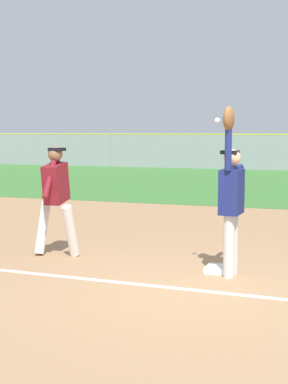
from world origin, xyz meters
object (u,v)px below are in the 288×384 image
fielder (231,194)px  baseball (217,121)px  first_base (220,269)px  parked_car_green (182,152)px  runner (56,193)px  parked_car_tan (267,154)px

fielder → baseball: bearing=28.3°
first_base → baseball: (-0.01, -0.25, 2.06)m
fielder → parked_car_green: fielder is taller
fielder → runner: fielder is taller
first_base → parked_car_tan: (-2.74, 25.67, 0.63)m
baseball → fielder: bearing=25.6°
fielder → parked_car_green: bearing=-70.1°
baseball → parked_car_green: 27.63m
parked_car_green → parked_car_tan: size_ratio=0.99×
baseball → parked_car_green: size_ratio=0.02×
runner → parked_car_tan: bearing=87.7°
first_base → baseball: size_ratio=5.14×
fielder → parked_car_tan: fielder is taller
first_base → runner: size_ratio=0.22×
baseball → parked_car_tan: (-2.74, 25.91, -1.42)m
runner → first_base: bearing=-6.5°
first_base → fielder: bearing=-42.3°
parked_car_tan → fielder: bearing=-77.9°
first_base → parked_car_green: (-7.95, 26.18, 0.63)m
first_base → runner: 2.82m
first_base → fielder: fielder is taller
parked_car_green → parked_car_tan: 5.24m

